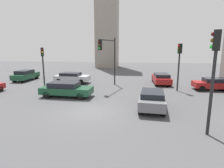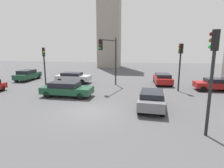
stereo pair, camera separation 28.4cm
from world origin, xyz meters
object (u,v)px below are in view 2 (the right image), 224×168
object	(u,v)px
car_2	(215,84)
car_6	(73,77)
traffic_light_0	(213,64)
car_4	(163,79)
car_1	(66,89)
car_3	(27,75)
traffic_light_3	(44,59)
car_0	(152,99)
traffic_light_1	(109,52)
traffic_light_2	(180,58)

from	to	relation	value
car_2	car_6	size ratio (longest dim) A/B	0.91
traffic_light_0	car_4	xyz separation A→B (m)	(-0.78, 13.97, -3.04)
traffic_light_0	car_1	size ratio (longest dim) A/B	1.13
car_3	car_4	bearing A→B (deg)	-89.83
traffic_light_3	car_4	distance (m)	14.59
car_0	car_1	world-z (taller)	car_0
car_0	car_2	xyz separation A→B (m)	(6.96, 7.21, -0.05)
car_1	car_3	size ratio (longest dim) A/B	1.11
car_2	car_3	world-z (taller)	car_3
traffic_light_1	car_0	xyz separation A→B (m)	(4.47, -6.91, -3.29)
traffic_light_0	car_4	size ratio (longest dim) A/B	1.21
car_4	car_3	bearing A→B (deg)	88.07
traffic_light_3	car_1	distance (m)	6.42
traffic_light_2	traffic_light_1	bearing A→B (deg)	-37.60
traffic_light_2	traffic_light_3	bearing A→B (deg)	-33.58
traffic_light_1	traffic_light_2	size ratio (longest dim) A/B	1.15
car_0	car_4	size ratio (longest dim) A/B	0.99
car_6	car_2	bearing A→B (deg)	-4.67
car_0	car_4	world-z (taller)	car_0
traffic_light_3	car_0	bearing A→B (deg)	31.35
car_2	traffic_light_0	bearing A→B (deg)	66.34
traffic_light_2	car_1	world-z (taller)	traffic_light_2
car_1	traffic_light_3	bearing A→B (deg)	138.67
car_2	car_4	distance (m)	5.85
car_2	car_4	xyz separation A→B (m)	(-5.13, 2.81, 0.00)
traffic_light_1	car_6	bearing A→B (deg)	-97.63
traffic_light_3	car_1	size ratio (longest dim) A/B	0.95
traffic_light_1	car_2	world-z (taller)	traffic_light_1
traffic_light_1	car_4	size ratio (longest dim) A/B	1.28
traffic_light_2	traffic_light_3	size ratio (longest dim) A/B	1.09
traffic_light_2	traffic_light_3	xyz separation A→B (m)	(-15.16, 0.05, -0.26)
car_2	car_6	distance (m)	16.68
traffic_light_0	traffic_light_1	xyz separation A→B (m)	(-7.08, 10.87, 0.30)
car_0	car_1	bearing A→B (deg)	77.58
traffic_light_1	car_4	bearing A→B (deg)	130.47
car_3	traffic_light_2	bearing A→B (deg)	-100.32
traffic_light_2	car_2	distance (m)	4.84
traffic_light_0	car_1	world-z (taller)	traffic_light_0
car_2	car_4	bearing A→B (deg)	-31.04
traffic_light_2	car_2	bearing A→B (deg)	158.89
car_0	car_6	world-z (taller)	car_0
car_3	car_4	size ratio (longest dim) A/B	0.97
traffic_light_1	traffic_light_3	xyz separation A→B (m)	(-7.63, -0.51, -0.84)
car_2	car_4	world-z (taller)	car_4
traffic_light_0	car_2	xyz separation A→B (m)	(4.35, 11.17, -3.04)
traffic_light_0	car_3	world-z (taller)	traffic_light_0
traffic_light_3	car_6	world-z (taller)	traffic_light_3
traffic_light_3	car_4	xyz separation A→B (m)	(13.92, 3.61, -2.49)
car_4	car_6	bearing A→B (deg)	92.88
car_2	car_3	distance (m)	23.86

